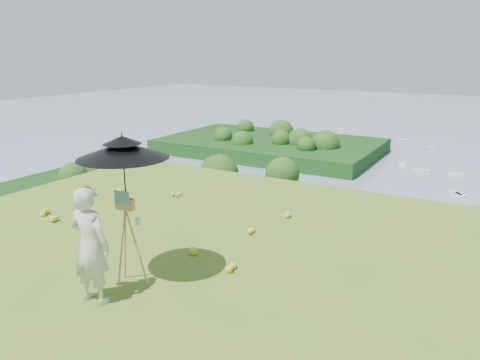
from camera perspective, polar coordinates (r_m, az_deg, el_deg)
The scene contains 11 objects.
ground at distance 6.65m, azimuth -7.42°, elevation -15.73°, with size 14.00×14.00×0.00m, color #4D7722.
shoreline_tier at distance 88.78m, azimuth 25.01°, elevation -12.58°, with size 170.00×28.00×8.00m, color #73695C.
peninsula at distance 180.70m, azimuth 3.70°, elevation 4.97°, with size 90.00×60.00×12.00m, color black, non-canonical shape.
slope_trees at distance 43.70m, azimuth 22.84°, elevation -10.88°, with size 110.00×50.00×6.00m, color #285319, non-canonical shape.
harbor_town at distance 86.10m, azimuth 25.50°, elevation -8.73°, with size 110.00×22.00×5.00m, color silver, non-canonical shape.
moored_boats at distance 170.33m, azimuth 23.82°, elevation 1.44°, with size 140.00×140.00×0.70m, color silver, non-canonical shape.
wildflowers at distance 6.79m, azimuth -6.12°, elevation -14.39°, with size 10.00×10.50×0.12m, color yellow, non-canonical shape.
painter at distance 6.81m, azimuth -17.78°, elevation -7.60°, with size 0.62×0.41×1.70m, color beige.
field_easel at distance 7.16m, azimuth -13.58°, elevation -6.98°, with size 0.57×0.57×1.50m, color #A77A46, non-canonical shape.
sun_umbrella at distance 6.86m, azimuth -13.95°, elevation 1.13°, with size 1.30×1.30×1.10m, color black, non-canonical shape.
painter_cap at distance 6.55m, azimuth -18.34°, elevation -1.12°, with size 0.19×0.23×0.10m, color #E07D7B, non-canonical shape.
Camera 1 is at (3.53, -4.48, 3.42)m, focal length 35.00 mm.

